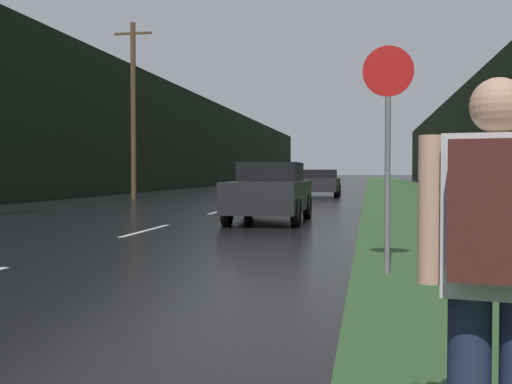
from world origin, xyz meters
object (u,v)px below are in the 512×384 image
(hitchhiker_with_backpack, at_px, (496,268))
(car_passing_near, at_px, (270,192))
(stop_sign, at_px, (388,138))
(car_passing_far, at_px, (320,183))
(car_oncoming, at_px, (276,179))

(hitchhiker_with_backpack, xyz_separation_m, car_passing_near, (-2.95, 13.92, -0.16))
(stop_sign, xyz_separation_m, hitchhiker_with_backpack, (0.22, -5.67, -0.76))
(hitchhiker_with_backpack, height_order, car_passing_far, hitchhiker_with_backpack)
(stop_sign, distance_m, hitchhiker_with_backpack, 5.73)
(hitchhiker_with_backpack, relative_size, car_passing_far, 0.35)
(stop_sign, xyz_separation_m, car_passing_far, (-2.73, 25.33, -0.96))
(stop_sign, relative_size, hitchhiker_with_backpack, 1.75)
(car_passing_far, bearing_deg, hitchhiker_with_backpack, 95.43)
(car_passing_far, bearing_deg, car_oncoming, -73.99)
(stop_sign, bearing_deg, car_passing_near, 108.29)
(car_passing_near, distance_m, car_oncoming, 33.30)
(car_passing_far, bearing_deg, car_passing_near, 90.00)
(stop_sign, relative_size, car_passing_far, 0.61)
(car_passing_near, xyz_separation_m, car_oncoming, (-4.56, 32.98, -0.02))
(hitchhiker_with_backpack, relative_size, car_passing_near, 0.36)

